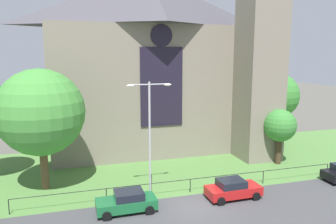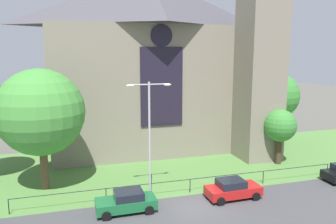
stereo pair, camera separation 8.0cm
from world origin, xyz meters
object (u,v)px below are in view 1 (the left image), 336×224
(streetlamp_near, at_px, (150,126))
(tree_left_near, at_px, (41,112))
(tree_right_far, at_px, (276,96))
(tree_right_near, at_px, (280,126))
(parked_car_red, at_px, (233,189))
(parked_car_green, at_px, (127,202))
(church_building, at_px, (156,60))

(streetlamp_near, bearing_deg, tree_left_near, 151.80)
(streetlamp_near, bearing_deg, tree_right_far, 31.49)
(tree_right_near, relative_size, tree_right_far, 0.64)
(tree_right_near, height_order, parked_car_red, tree_right_near)
(parked_car_red, bearing_deg, streetlamp_near, 162.25)
(parked_car_red, bearing_deg, tree_right_far, 45.68)
(tree_right_far, relative_size, tree_left_near, 0.88)
(parked_car_green, height_order, parked_car_red, same)
(tree_right_far, xyz_separation_m, streetlamp_near, (-18.65, -11.43, -0.27))
(tree_right_far, distance_m, tree_left_near, 27.52)
(church_building, xyz_separation_m, streetlamp_near, (-4.10, -14.17, -4.62))
(tree_right_far, relative_size, parked_car_green, 2.07)
(tree_right_near, bearing_deg, streetlamp_near, -163.26)
(tree_right_far, height_order, parked_car_red, tree_right_far)
(tree_right_far, bearing_deg, parked_car_green, -147.55)
(church_building, relative_size, streetlamp_near, 2.89)
(church_building, distance_m, parked_car_green, 19.59)
(tree_left_near, bearing_deg, tree_right_near, 0.21)
(streetlamp_near, height_order, parked_car_green, streetlamp_near)
(tree_left_near, relative_size, parked_car_green, 2.35)
(parked_car_red, bearing_deg, church_building, 96.21)
(tree_left_near, bearing_deg, parked_car_green, -46.07)
(tree_right_near, height_order, parked_car_green, tree_right_near)
(tree_right_far, bearing_deg, tree_right_near, -121.10)
(church_building, relative_size, tree_right_near, 4.64)
(parked_car_green, bearing_deg, tree_left_near, -46.54)
(streetlamp_near, distance_m, parked_car_green, 5.63)
(church_building, bearing_deg, tree_right_near, -43.80)
(tree_right_far, relative_size, streetlamp_near, 0.97)
(tree_right_near, distance_m, tree_left_near, 22.41)
(parked_car_red, bearing_deg, tree_right_near, 35.79)
(church_building, xyz_separation_m, parked_car_green, (-6.21, -15.95, -9.53))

